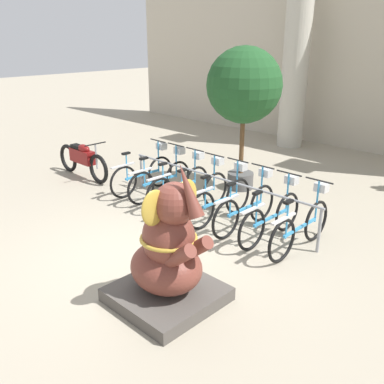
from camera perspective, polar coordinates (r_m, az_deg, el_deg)
The scene contains 14 objects.
ground_plane at distance 6.80m, azimuth -5.66°, elevation -8.47°, with size 60.00×60.00×0.00m, color #9E937F.
column_left at distance 13.31m, azimuth 13.71°, elevation 17.08°, with size 0.95×0.95×5.16m.
bike_rack at distance 8.04m, azimuth 3.08°, elevation 1.13°, with size 4.47×0.05×0.77m.
bicycle_0 at distance 9.34m, azimuth -6.46°, elevation 2.49°, with size 0.48×1.72×1.08m.
bicycle_1 at distance 8.95m, azimuth -4.12°, elevation 1.76°, with size 0.48×1.72×1.08m.
bicycle_2 at distance 8.57m, azimuth -1.63°, elevation 0.95°, with size 0.48×1.72×1.08m.
bicycle_3 at distance 8.18m, azimuth 0.92°, elevation -0.00°, with size 0.48×1.72×1.08m.
bicycle_4 at distance 7.85m, azimuth 3.97°, elevation -0.94°, with size 0.48×1.72×1.08m.
bicycle_5 at distance 7.55m, azimuth 7.22°, elevation -1.98°, with size 0.48×1.72×1.08m.
bicycle_6 at distance 7.24m, azimuth 10.58°, elevation -3.17°, with size 0.48×1.72×1.08m.
bicycle_7 at distance 6.99m, azimuth 14.37°, elevation -4.38°, with size 0.48×1.72×1.08m.
elephant_statue at distance 5.39m, azimuth -3.14°, elevation -8.63°, with size 1.26×1.26×1.95m.
motorcycle at distance 10.54m, azimuth -14.38°, elevation 4.30°, with size 2.01×0.55×0.94m.
potted_tree at distance 9.19m, azimuth 6.96°, elevation 13.56°, with size 1.58×1.58×3.05m.
Camera 1 is at (4.61, -3.77, 3.27)m, focal length 40.00 mm.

